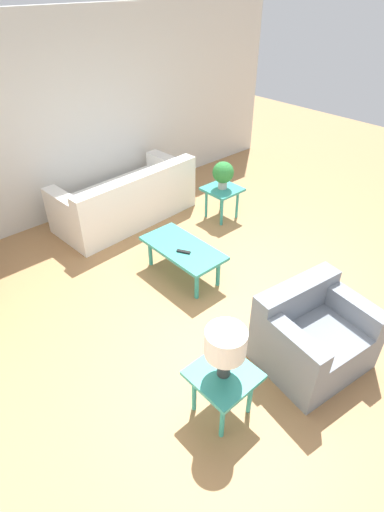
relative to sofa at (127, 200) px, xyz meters
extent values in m
plane|color=#A87A4C|center=(-2.28, 0.04, -0.30)|extent=(14.00, 14.00, 0.00)
cube|color=silver|center=(0.78, 0.04, 1.05)|extent=(0.12, 7.20, 2.70)
cube|color=white|center=(0.05, 0.00, -0.08)|extent=(1.03, 2.07, 0.45)
cube|color=white|center=(-0.31, -0.02, 0.32)|extent=(0.32, 2.03, 0.34)
cube|color=white|center=(0.10, -0.91, 0.26)|extent=(0.91, 0.25, 0.22)
cube|color=white|center=(-0.01, 0.91, 0.26)|extent=(0.91, 0.25, 0.22)
cube|color=slate|center=(-3.37, 0.26, -0.09)|extent=(0.90, 1.02, 0.44)
cube|color=slate|center=(-3.08, 0.22, 0.29)|extent=(0.33, 0.93, 0.31)
cube|color=slate|center=(-3.31, 0.63, 0.23)|extent=(0.79, 0.27, 0.20)
cube|color=slate|center=(-3.42, -0.11, 0.23)|extent=(0.79, 0.27, 0.20)
cube|color=teal|center=(-1.56, 0.28, 0.08)|extent=(1.03, 0.52, 0.04)
cylinder|color=teal|center=(-1.98, 0.11, -0.12)|extent=(0.05, 0.05, 0.37)
cylinder|color=teal|center=(-1.13, 0.11, -0.12)|extent=(0.05, 0.05, 0.37)
cylinder|color=teal|center=(-1.98, 0.44, -0.12)|extent=(0.05, 0.05, 0.37)
cylinder|color=teal|center=(-1.13, 0.44, -0.12)|extent=(0.05, 0.05, 0.37)
cube|color=teal|center=(-0.89, -1.06, 0.15)|extent=(0.48, 0.48, 0.04)
cylinder|color=teal|center=(-1.05, -1.22, -0.08)|extent=(0.04, 0.04, 0.44)
cylinder|color=teal|center=(-0.73, -1.22, -0.08)|extent=(0.04, 0.04, 0.44)
cylinder|color=teal|center=(-1.05, -0.90, -0.08)|extent=(0.04, 0.04, 0.44)
cylinder|color=teal|center=(-0.73, -0.90, -0.08)|extent=(0.04, 0.04, 0.44)
cube|color=teal|center=(-3.17, 1.25, 0.15)|extent=(0.48, 0.48, 0.04)
cylinder|color=teal|center=(-3.33, 1.09, -0.08)|extent=(0.04, 0.04, 0.44)
cylinder|color=teal|center=(-3.01, 1.09, -0.08)|extent=(0.04, 0.04, 0.44)
cylinder|color=teal|center=(-3.33, 1.41, -0.08)|extent=(0.04, 0.04, 0.44)
cylinder|color=teal|center=(-3.01, 1.41, -0.08)|extent=(0.04, 0.04, 0.44)
cylinder|color=#B2ADA3|center=(-0.89, -1.06, 0.23)|extent=(0.13, 0.13, 0.11)
sphere|color=#2D7F38|center=(-0.89, -1.06, 0.41)|extent=(0.30, 0.30, 0.30)
cylinder|color=#333333|center=(-3.17, 1.25, 0.29)|extent=(0.11, 0.11, 0.23)
cylinder|color=white|center=(-3.17, 1.25, 0.52)|extent=(0.31, 0.31, 0.22)
cube|color=black|center=(-1.65, 0.34, 0.11)|extent=(0.16, 0.11, 0.02)
camera|label=1|loc=(-4.48, 2.76, 2.71)|focal=28.00mm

